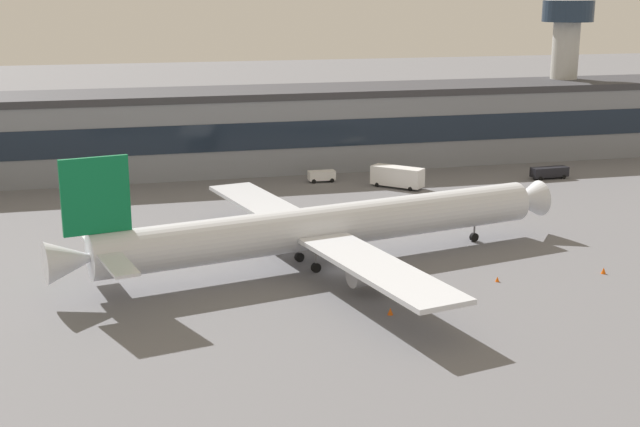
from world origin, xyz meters
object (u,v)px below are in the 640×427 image
Objects in this scene: control_tower at (565,51)px; traffic_cone_3 at (390,311)px; follow_me_car at (321,175)px; traffic_cone_2 at (403,277)px; airliner at (321,227)px; fuel_truck at (396,176)px; traffic_cone_1 at (497,279)px; belt_loader at (549,172)px; traffic_cone_0 at (604,271)px.

control_tower reaches higher than traffic_cone_3.
follow_me_car reaches higher than traffic_cone_2.
airliner is at bearing 135.40° from traffic_cone_2.
fuel_truck is 45.77m from traffic_cone_2.
traffic_cone_1 is (17.05, -10.50, -4.22)m from airliner.
belt_loader is at bearing 46.30° from traffic_cone_2.
traffic_cone_1 is at bearing -18.39° from traffic_cone_2.
follow_me_car is 57.15m from traffic_cone_0.
fuel_truck is at bearing 70.14° from traffic_cone_3.
traffic_cone_1 is (-4.71, -46.64, -1.59)m from fuel_truck.
belt_loader is (48.79, 36.05, -3.36)m from airliner.
traffic_cone_2 is at bearing 63.60° from traffic_cone_3.
control_tower is 87.08m from traffic_cone_1.
fuel_truck reaches higher than follow_me_car.
traffic_cone_3 is (-19.18, -53.10, -1.53)m from fuel_truck.
traffic_cone_0 is at bearing -112.07° from belt_loader.
follow_me_car is 53.92m from traffic_cone_1.
fuel_truck is at bearing 99.62° from traffic_cone_0.
traffic_cone_2 is at bearing 161.61° from traffic_cone_1.
follow_me_car is (-53.17, -17.07, -18.23)m from control_tower.
traffic_cone_3 is at bearing -131.08° from belt_loader.
control_tower is at bearing 17.79° from follow_me_car.
traffic_cone_2 is 0.80× the size of traffic_cone_3.
follow_me_car is at bearing 146.92° from fuel_truck.
airliner is 44.63m from follow_me_car.
control_tower is 33.92m from belt_loader.
fuel_truck is 13.93× the size of traffic_cone_2.
follow_me_car is 60.65m from traffic_cone_3.
traffic_cone_2 is 10.80m from traffic_cone_3.
follow_me_car is 6.27× the size of traffic_cone_0.
traffic_cone_2 is at bearing -94.20° from follow_me_car.
traffic_cone_2 is at bearing -130.14° from control_tower.
fuel_truck is 46.90m from traffic_cone_1.
follow_me_car is (-37.70, 7.04, -0.06)m from belt_loader.
control_tower reaches higher than traffic_cone_2.
belt_loader is 70.32m from traffic_cone_3.
traffic_cone_0 is at bearing -20.18° from airliner.
follow_me_car is at bearing 75.57° from airliner.
belt_loader is at bearing 55.71° from traffic_cone_1.
control_tower is at bearing 57.32° from belt_loader.
traffic_cone_0 is 1.22× the size of traffic_cone_1.
control_tower reaches higher than belt_loader.
control_tower reaches higher than fuel_truck.
follow_me_car is at bearing 81.94° from traffic_cone_3.
belt_loader is at bearing 67.93° from traffic_cone_0.
follow_me_car is (-10.67, 6.95, -0.79)m from fuel_truck.
traffic_cone_3 is at bearing -81.33° from airliner.
airliner is 108.25× the size of traffic_cone_2.
airliner is 86.53× the size of traffic_cone_3.
traffic_cone_3 is at bearing -98.06° from follow_me_car.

